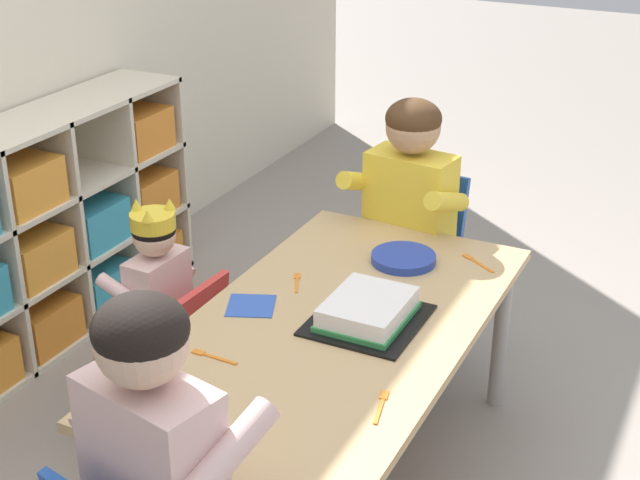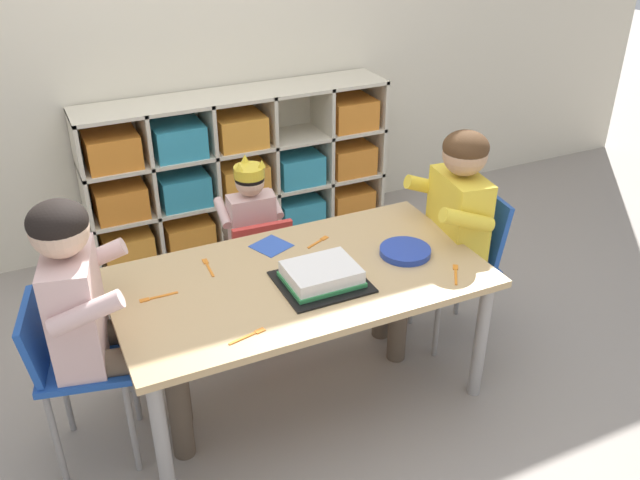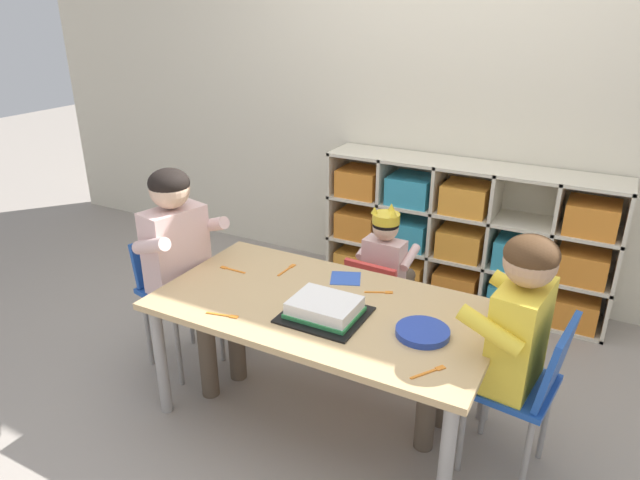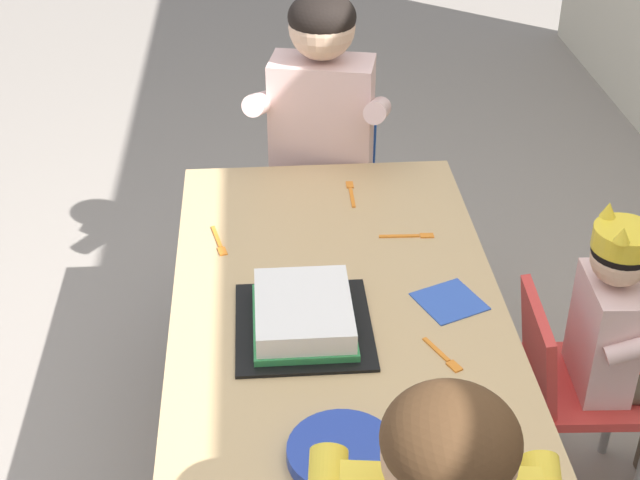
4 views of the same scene
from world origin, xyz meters
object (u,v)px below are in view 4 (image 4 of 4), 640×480
(activity_table, at_px, (339,334))
(classroom_chair_blue, at_px, (572,382))
(birthday_cake_on_tray, at_px, (303,316))
(fork_beside_plate_stack, at_px, (219,242))
(fork_by_napkin, at_px, (410,236))
(classroom_chair_adult_side, at_px, (324,183))
(fork_scattered_mid_table, at_px, (351,192))
(paper_plate_stack, at_px, (343,453))
(child_with_crown, at_px, (624,330))
(adult_helper_seated, at_px, (319,134))
(fork_at_table_front_edge, at_px, (444,357))

(activity_table, height_order, classroom_chair_blue, activity_table)
(birthday_cake_on_tray, height_order, fork_beside_plate_stack, birthday_cake_on_tray)
(fork_by_napkin, bearing_deg, activity_table, 57.79)
(classroom_chair_adult_side, height_order, fork_by_napkin, classroom_chair_adult_side)
(activity_table, distance_m, fork_beside_plate_stack, 0.42)
(fork_by_napkin, xyz_separation_m, fork_scattered_mid_table, (-0.24, -0.13, -0.00))
(classroom_chair_blue, relative_size, paper_plate_stack, 2.79)
(activity_table, distance_m, paper_plate_stack, 0.46)
(classroom_chair_adult_side, bearing_deg, fork_scattered_mid_table, -68.90)
(child_with_crown, relative_size, paper_plate_stack, 3.98)
(adult_helper_seated, height_order, fork_beside_plate_stack, adult_helper_seated)
(classroom_chair_adult_side, bearing_deg, activity_table, -79.65)
(activity_table, relative_size, classroom_chair_blue, 2.46)
(fork_by_napkin, bearing_deg, classroom_chair_blue, 139.36)
(classroom_chair_adult_side, xyz_separation_m, fork_by_napkin, (0.56, 0.18, 0.15))
(adult_helper_seated, bearing_deg, fork_scattered_mid_table, -59.04)
(classroom_chair_blue, relative_size, fork_beside_plate_stack, 4.15)
(child_with_crown, distance_m, birthday_cake_on_tray, 0.76)
(fork_beside_plate_stack, bearing_deg, classroom_chair_blue, -124.20)
(child_with_crown, distance_m, fork_scattered_mid_table, 0.82)
(birthday_cake_on_tray, xyz_separation_m, fork_by_napkin, (-0.36, 0.30, -0.03))
(child_with_crown, bearing_deg, fork_beside_plate_stack, 73.41)
(fork_at_table_front_edge, bearing_deg, fork_by_napkin, -26.40)
(adult_helper_seated, distance_m, birthday_cake_on_tray, 0.82)
(classroom_chair_blue, xyz_separation_m, paper_plate_stack, (0.43, -0.60, 0.24))
(paper_plate_stack, relative_size, fork_by_napkin, 1.48)
(activity_table, xyz_separation_m, fork_at_table_front_edge, (0.18, 0.21, 0.06))
(activity_table, xyz_separation_m, fork_by_napkin, (-0.31, 0.21, 0.06))
(adult_helper_seated, xyz_separation_m, paper_plate_stack, (1.21, -0.04, -0.06))
(fork_beside_plate_stack, bearing_deg, child_with_crown, -122.37)
(adult_helper_seated, relative_size, paper_plate_stack, 5.09)
(classroom_chair_adult_side, xyz_separation_m, adult_helper_seated, (0.11, -0.02, 0.22))
(fork_scattered_mid_table, bearing_deg, fork_at_table_front_edge, 10.40)
(fork_by_napkin, bearing_deg, birthday_cake_on_tray, 52.56)
(classroom_chair_blue, distance_m, fork_by_napkin, 0.54)
(adult_helper_seated, bearing_deg, classroom_chair_adult_side, 90.00)
(classroom_chair_adult_side, height_order, fork_beside_plate_stack, classroom_chair_adult_side)
(paper_plate_stack, relative_size, fork_beside_plate_stack, 1.49)
(birthday_cake_on_tray, bearing_deg, classroom_chair_adult_side, 172.79)
(classroom_chair_adult_side, distance_m, fork_at_table_front_edge, 1.07)
(child_with_crown, xyz_separation_m, fork_scattered_mid_table, (-0.57, -0.58, 0.07))
(fork_by_napkin, height_order, fork_beside_plate_stack, same)
(activity_table, height_order, fork_beside_plate_stack, fork_beside_plate_stack)
(fork_by_napkin, bearing_deg, fork_at_table_front_edge, 91.76)
(classroom_chair_adult_side, relative_size, adult_helper_seated, 0.64)
(classroom_chair_blue, xyz_separation_m, fork_by_napkin, (-0.33, -0.36, 0.23))
(adult_helper_seated, distance_m, paper_plate_stack, 1.22)
(child_with_crown, distance_m, paper_plate_stack, 0.82)
(classroom_chair_blue, distance_m, fork_scattered_mid_table, 0.78)
(classroom_chair_blue, xyz_separation_m, child_with_crown, (0.00, 0.10, 0.16))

